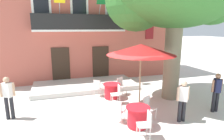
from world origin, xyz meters
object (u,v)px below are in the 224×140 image
(cafe_umbrella, at_px, (141,50))
(pedestrian_by_tree, at_px, (8,96))
(cafe_chair_middle_2, at_px, (117,93))
(pedestrian_near_entrance, at_px, (183,99))
(cafe_chair_near_tree_0, at_px, (146,123))
(cafe_chair_middle_0, at_px, (121,85))
(cafe_chair_near_tree_2, at_px, (118,110))
(cafe_table_middle, at_px, (112,91))
(cafe_chair_middle_1, at_px, (98,87))
(pedestrian_mid_plaza, at_px, (217,90))
(cafe_table_near_tree, at_px, (138,117))
(cafe_chair_near_tree_1, at_px, (148,106))

(cafe_umbrella, bearing_deg, pedestrian_by_tree, 173.65)
(cafe_chair_middle_2, xyz_separation_m, pedestrian_near_entrance, (1.79, -2.36, 0.39))
(cafe_chair_near_tree_0, distance_m, cafe_chair_middle_0, 4.17)
(cafe_chair_middle_2, bearing_deg, cafe_chair_near_tree_2, -107.52)
(cafe_chair_near_tree_0, xyz_separation_m, pedestrian_near_entrance, (1.83, 0.62, 0.39))
(cafe_table_middle, height_order, cafe_chair_middle_1, cafe_chair_middle_1)
(cafe_chair_middle_2, xyz_separation_m, cafe_umbrella, (0.79, -0.76, 2.08))
(cafe_chair_middle_0, bearing_deg, cafe_chair_middle_1, 177.73)
(cafe_chair_near_tree_0, distance_m, pedestrian_mid_plaza, 3.88)
(cafe_table_near_tree, height_order, cafe_umbrella, cafe_umbrella)
(cafe_table_middle, relative_size, pedestrian_near_entrance, 0.53)
(cafe_table_near_tree, height_order, cafe_table_middle, same)
(cafe_chair_near_tree_1, height_order, cafe_chair_near_tree_2, same)
(cafe_chair_middle_0, bearing_deg, pedestrian_mid_plaza, -45.99)
(pedestrian_mid_plaza, distance_m, pedestrian_by_tree, 8.41)
(cafe_chair_middle_1, height_order, pedestrian_near_entrance, pedestrian_near_entrance)
(cafe_chair_near_tree_2, bearing_deg, cafe_chair_middle_0, 67.79)
(cafe_table_near_tree, distance_m, cafe_chair_middle_1, 3.48)
(cafe_table_near_tree, bearing_deg, cafe_chair_near_tree_0, -94.97)
(cafe_table_near_tree, height_order, cafe_chair_middle_2, cafe_chair_middle_2)
(cafe_chair_near_tree_2, distance_m, cafe_umbrella, 2.66)
(cafe_table_middle, height_order, cafe_chair_middle_0, cafe_chair_middle_0)
(pedestrian_by_tree, bearing_deg, cafe_umbrella, -6.35)
(cafe_chair_near_tree_1, height_order, pedestrian_mid_plaza, pedestrian_mid_plaza)
(cafe_table_middle, xyz_separation_m, pedestrian_near_entrance, (1.81, -3.11, 0.53))
(cafe_table_middle, bearing_deg, cafe_chair_middle_1, 144.19)
(pedestrian_mid_plaza, bearing_deg, pedestrian_near_entrance, -170.85)
(cafe_table_near_tree, relative_size, pedestrian_near_entrance, 0.53)
(cafe_chair_middle_0, bearing_deg, cafe_chair_near_tree_2, -112.21)
(cafe_chair_near_tree_0, xyz_separation_m, cafe_chair_middle_0, (0.67, 4.12, 0.00))
(cafe_umbrella, bearing_deg, cafe_chair_near_tree_1, -96.74)
(cafe_chair_near_tree_2, bearing_deg, pedestrian_near_entrance, -14.76)
(cafe_chair_near_tree_1, xyz_separation_m, cafe_umbrella, (0.13, 1.06, 2.08))
(cafe_table_near_tree, height_order, cafe_chair_near_tree_0, cafe_chair_near_tree_0)
(cafe_chair_near_tree_0, xyz_separation_m, cafe_chair_near_tree_2, (-0.51, 1.24, 0.00))
(cafe_chair_middle_2, height_order, pedestrian_mid_plaza, pedestrian_mid_plaza)
(cafe_chair_near_tree_1, distance_m, cafe_chair_middle_2, 1.94)
(cafe_table_near_tree, height_order, cafe_chair_near_tree_1, cafe_chair_near_tree_1)
(cafe_chair_middle_1, distance_m, pedestrian_mid_plaza, 5.43)
(cafe_chair_middle_0, height_order, pedestrian_near_entrance, pedestrian_near_entrance)
(cafe_table_near_tree, distance_m, pedestrian_mid_plaza, 3.73)
(cafe_chair_near_tree_0, height_order, pedestrian_by_tree, pedestrian_by_tree)
(pedestrian_near_entrance, relative_size, pedestrian_by_tree, 0.95)
(cafe_chair_middle_2, distance_m, pedestrian_by_tree, 4.51)
(pedestrian_mid_plaza, bearing_deg, cafe_table_near_tree, -177.26)
(cafe_table_near_tree, bearing_deg, cafe_umbrella, 62.45)
(cafe_table_near_tree, xyz_separation_m, cafe_table_middle, (-0.04, 2.98, 0.00))
(cafe_chair_middle_0, bearing_deg, pedestrian_near_entrance, -71.58)
(cafe_chair_near_tree_0, height_order, pedestrian_near_entrance, pedestrian_near_entrance)
(cafe_chair_near_tree_2, bearing_deg, cafe_chair_near_tree_1, -3.88)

